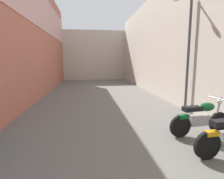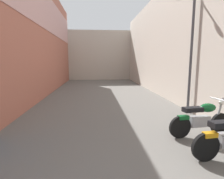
{
  "view_description": "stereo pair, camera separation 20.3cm",
  "coord_description": "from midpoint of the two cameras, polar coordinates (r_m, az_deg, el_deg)",
  "views": [
    {
      "loc": [
        -0.7,
        1.48,
        2.03
      ],
      "look_at": [
        0.01,
        6.98,
        1.17
      ],
      "focal_mm": 29.92,
      "sensor_mm": 36.0,
      "label": 1
    },
    {
      "loc": [
        -0.49,
        1.45,
        2.03
      ],
      "look_at": [
        0.01,
        6.98,
        1.17
      ],
      "focal_mm": 29.92,
      "sensor_mm": 36.0,
      "label": 2
    }
  ],
  "objects": [
    {
      "name": "building_far_end",
      "position": [
        21.22,
        -5.76,
        10.28
      ],
      "size": [
        9.57,
        2.0,
        5.23
      ],
      "primitive_type": "cube",
      "color": "beige",
      "rests_on": "ground"
    },
    {
      "name": "building_right",
      "position": [
        10.26,
        16.68,
        13.91
      ],
      "size": [
        0.45,
        21.67,
        6.03
      ],
      "color": "beige",
      "rests_on": "ground"
    },
    {
      "name": "street_lamp",
      "position": [
        7.78,
        21.08,
        12.14
      ],
      "size": [
        0.79,
        0.18,
        4.35
      ],
      "color": "#47474C",
      "rests_on": "ground"
    },
    {
      "name": "ground_plane",
      "position": [
        7.67,
        -2.58,
        -6.6
      ],
      "size": [
        37.67,
        37.67,
        0.0
      ],
      "primitive_type": "plane",
      "color": "#66635E"
    },
    {
      "name": "building_left",
      "position": [
        9.85,
        -25.25,
        16.11
      ],
      "size": [
        0.45,
        21.67,
        6.8
      ],
      "color": "#B76651",
      "rests_on": "ground"
    },
    {
      "name": "motorcycle_fifth",
      "position": [
        5.66,
        24.57,
        -7.7
      ],
      "size": [
        1.84,
        0.58,
        1.04
      ],
      "color": "black",
      "rests_on": "ground"
    }
  ]
}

